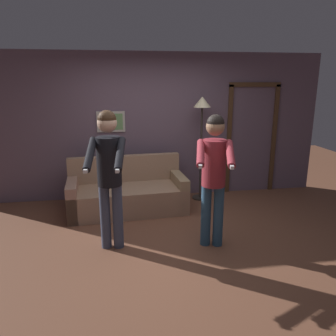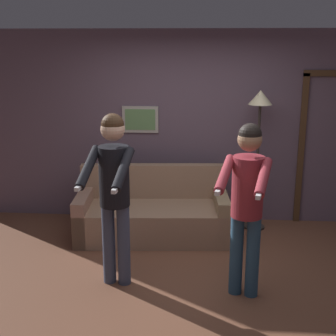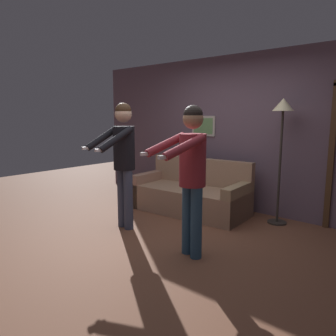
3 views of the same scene
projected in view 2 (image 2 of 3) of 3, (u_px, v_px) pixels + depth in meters
The scene contains 6 objects.
ground_plane at pixel (183, 283), 4.88m from camera, with size 12.00×12.00×0.00m, color brown.
back_wall_assembly at pixel (192, 128), 6.37m from camera, with size 6.40×0.10×2.60m.
couch at pixel (153, 215), 6.00m from camera, with size 1.96×0.98×0.87m.
torchiere_lamp at pixel (260, 117), 5.94m from camera, with size 0.30×0.30×1.84m.
person_standing_left at pixel (114, 184), 4.59m from camera, with size 0.49×0.71×1.77m.
person_standing_right at pixel (247, 195), 4.37m from camera, with size 0.54×0.74×1.72m.
Camera 2 is at (0.17, -4.40, 2.43)m, focal length 50.00 mm.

